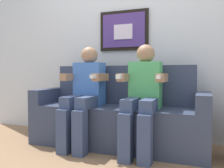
% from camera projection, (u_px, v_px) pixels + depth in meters
% --- Properties ---
extents(ground_plane, '(5.63, 5.63, 0.00)m').
position_uv_depth(ground_plane, '(107.00, 155.00, 2.38)').
color(ground_plane, '#8C6B4C').
extents(back_wall_assembly, '(4.33, 0.10, 2.60)m').
position_uv_depth(back_wall_assembly, '(129.00, 35.00, 3.03)').
color(back_wall_assembly, silver).
rests_on(back_wall_assembly, ground_plane).
extents(couch, '(1.93, 0.58, 0.90)m').
position_uv_depth(couch, '(118.00, 118.00, 2.66)').
color(couch, '#333D56').
rests_on(couch, ground_plane).
extents(person_on_left, '(0.46, 0.56, 1.11)m').
position_uv_depth(person_on_left, '(85.00, 92.00, 2.61)').
color(person_on_left, '#3F72CC').
rests_on(person_on_left, ground_plane).
extents(person_on_right, '(0.46, 0.56, 1.11)m').
position_uv_depth(person_on_right, '(143.00, 94.00, 2.38)').
color(person_on_right, '#4CB266').
rests_on(person_on_right, ground_plane).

